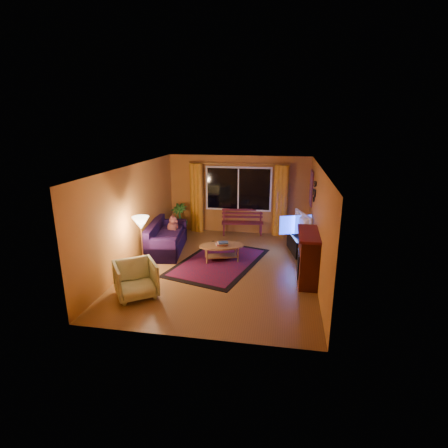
% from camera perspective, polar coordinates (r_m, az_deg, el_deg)
% --- Properties ---
extents(floor, '(4.50, 6.00, 0.02)m').
position_cam_1_polar(floor, '(8.81, -0.34, -7.18)').
color(floor, brown).
rests_on(floor, ground).
extents(ceiling, '(4.50, 6.00, 0.02)m').
position_cam_1_polar(ceiling, '(8.14, -0.37, 9.32)').
color(ceiling, white).
rests_on(ceiling, ground).
extents(wall_back, '(4.50, 0.02, 2.50)m').
position_cam_1_polar(wall_back, '(11.28, 2.38, 4.79)').
color(wall_back, '#B97630').
rests_on(wall_back, ground).
extents(wall_left, '(0.02, 6.00, 2.50)m').
position_cam_1_polar(wall_left, '(9.05, -14.58, 1.38)').
color(wall_left, '#B97630').
rests_on(wall_left, ground).
extents(wall_right, '(0.02, 6.00, 2.50)m').
position_cam_1_polar(wall_right, '(8.30, 15.19, -0.00)').
color(wall_right, '#B97630').
rests_on(wall_right, ground).
extents(window, '(2.00, 0.02, 1.30)m').
position_cam_1_polar(window, '(11.18, 2.35, 5.73)').
color(window, black).
rests_on(window, wall_back).
extents(curtain_rod, '(3.20, 0.03, 0.03)m').
position_cam_1_polar(curtain_rod, '(11.01, 2.37, 9.79)').
color(curtain_rod, '#BF8C3F').
rests_on(curtain_rod, wall_back).
extents(curtain_left, '(0.36, 0.36, 2.24)m').
position_cam_1_polar(curtain_left, '(11.43, -4.45, 4.25)').
color(curtain_left, orange).
rests_on(curtain_left, ground).
extents(curtain_right, '(0.36, 0.36, 2.24)m').
position_cam_1_polar(curtain_right, '(11.08, 9.23, 3.71)').
color(curtain_right, orange).
rests_on(curtain_right, ground).
extents(bench, '(1.36, 0.58, 0.40)m').
position_cam_1_polar(bench, '(11.27, 2.99, -0.75)').
color(bench, '#541620').
rests_on(bench, ground).
extents(potted_plant, '(0.70, 0.70, 0.98)m').
position_cam_1_polar(potted_plant, '(11.42, -7.35, 0.89)').
color(potted_plant, '#235B1E').
rests_on(potted_plant, ground).
extents(sofa, '(1.13, 2.11, 0.81)m').
position_cam_1_polar(sofa, '(9.93, -9.39, -2.06)').
color(sofa, '#1E0D33').
rests_on(sofa, ground).
extents(dog, '(0.45, 0.53, 0.48)m').
position_cam_1_polar(dog, '(10.25, -8.37, -0.04)').
color(dog, '#A14E46').
rests_on(dog, sofa).
extents(armchair, '(1.09, 1.07, 0.82)m').
position_cam_1_polar(armchair, '(7.51, -14.22, -8.51)').
color(armchair, '#BECC96').
rests_on(armchair, ground).
extents(floor_lamp, '(0.29, 0.29, 1.37)m').
position_cam_1_polar(floor_lamp, '(8.54, -13.20, -3.37)').
color(floor_lamp, '#BF8C3F').
rests_on(floor_lamp, ground).
extents(rug, '(2.52, 3.25, 0.02)m').
position_cam_1_polar(rug, '(9.10, -0.87, -6.24)').
color(rug, maroon).
rests_on(rug, ground).
extents(coffee_table, '(1.45, 1.45, 0.42)m').
position_cam_1_polar(coffee_table, '(9.17, -0.40, -4.70)').
color(coffee_table, '#9C6F40').
rests_on(coffee_table, ground).
extents(tv_console, '(0.61, 1.18, 0.47)m').
position_cam_1_polar(tv_console, '(9.94, 11.98, -3.24)').
color(tv_console, black).
rests_on(tv_console, ground).
extents(television, '(0.52, 1.11, 0.65)m').
position_cam_1_polar(television, '(9.77, 12.18, -0.14)').
color(television, black).
rests_on(television, tv_console).
extents(fireplace, '(0.40, 1.20, 1.10)m').
position_cam_1_polar(fireplace, '(8.12, 13.58, -5.46)').
color(fireplace, maroon).
rests_on(fireplace, ground).
extents(mirror_cluster, '(0.06, 0.60, 0.56)m').
position_cam_1_polar(mirror_cluster, '(9.43, 14.49, 5.41)').
color(mirror_cluster, black).
rests_on(mirror_cluster, wall_right).
extents(painting, '(0.04, 0.76, 0.96)m').
position_cam_1_polar(painting, '(10.59, 14.05, 5.77)').
color(painting, '#D74D2B').
rests_on(painting, wall_right).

